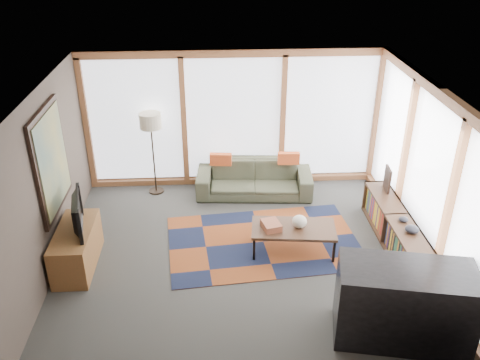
{
  "coord_description": "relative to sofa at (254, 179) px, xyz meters",
  "views": [
    {
      "loc": [
        -0.4,
        -6.4,
        4.65
      ],
      "look_at": [
        0.0,
        0.4,
        1.1
      ],
      "focal_mm": 38.0,
      "sensor_mm": 36.0,
      "label": 1
    }
  ],
  "objects": [
    {
      "name": "ground",
      "position": [
        -0.36,
        -1.95,
        -0.31
      ],
      "size": [
        5.5,
        5.5,
        0.0
      ],
      "primitive_type": "plane",
      "color": "#333230",
      "rests_on": "ground"
    },
    {
      "name": "room_envelope",
      "position": [
        0.14,
        -1.39,
        1.23
      ],
      "size": [
        5.52,
        5.02,
        2.62
      ],
      "color": "#493E35",
      "rests_on": "ground"
    },
    {
      "name": "rug",
      "position": [
        0.02,
        -1.63,
        -0.3
      ],
      "size": [
        3.17,
        2.21,
        0.01
      ],
      "primitive_type": "cube",
      "rotation": [
        0.0,
        0.0,
        0.1
      ],
      "color": "brown",
      "rests_on": "ground"
    },
    {
      "name": "sofa",
      "position": [
        0.0,
        0.0,
        0.0
      ],
      "size": [
        2.17,
        0.98,
        0.62
      ],
      "primitive_type": "imported",
      "rotation": [
        0.0,
        0.0,
        -0.07
      ],
      "color": "#393C2B",
      "rests_on": "ground"
    },
    {
      "name": "pillow_left",
      "position": [
        -0.62,
        -0.0,
        0.42
      ],
      "size": [
        0.41,
        0.16,
        0.22
      ],
      "primitive_type": "cube",
      "rotation": [
        0.0,
        0.0,
        -0.11
      ],
      "color": "#D35223",
      "rests_on": "sofa"
    },
    {
      "name": "pillow_right",
      "position": [
        0.62,
        -0.03,
        0.42
      ],
      "size": [
        0.4,
        0.14,
        0.22
      ],
      "primitive_type": "cube",
      "rotation": [
        0.0,
        0.0,
        -0.04
      ],
      "color": "#D35223",
      "rests_on": "sofa"
    },
    {
      "name": "floor_lamp",
      "position": [
        -1.84,
        0.17,
        0.48
      ],
      "size": [
        0.4,
        0.4,
        1.57
      ],
      "primitive_type": null,
      "color": "black",
      "rests_on": "ground"
    },
    {
      "name": "coffee_table",
      "position": [
        0.45,
        -1.87,
        -0.1
      ],
      "size": [
        1.34,
        0.77,
        0.42
      ],
      "primitive_type": null,
      "rotation": [
        0.0,
        0.0,
        -0.11
      ],
      "color": "#352514",
      "rests_on": "ground"
    },
    {
      "name": "book_stack",
      "position": [
        0.1,
        -1.87,
        0.17
      ],
      "size": [
        0.32,
        0.37,
        0.1
      ],
      "primitive_type": "cube",
      "rotation": [
        0.0,
        0.0,
        0.25
      ],
      "color": "brown",
      "rests_on": "coffee_table"
    },
    {
      "name": "vase",
      "position": [
        0.53,
        -1.86,
        0.21
      ],
      "size": [
        0.25,
        0.25,
        0.2
      ],
      "primitive_type": "ellipsoid",
      "rotation": [
        0.0,
        0.0,
        -0.09
      ],
      "color": "beige",
      "rests_on": "coffee_table"
    },
    {
      "name": "bookshelf",
      "position": [
        2.07,
        -1.77,
        -0.03
      ],
      "size": [
        0.4,
        2.21,
        0.55
      ],
      "primitive_type": null,
      "color": "#352514",
      "rests_on": "ground"
    },
    {
      "name": "bowl_a",
      "position": [
        2.11,
        -2.29,
        0.29
      ],
      "size": [
        0.25,
        0.25,
        0.1
      ],
      "primitive_type": "ellipsoid",
      "rotation": [
        0.0,
        0.0,
        -0.23
      ],
      "color": "black",
      "rests_on": "bookshelf"
    },
    {
      "name": "bowl_b",
      "position": [
        2.09,
        -2.0,
        0.28
      ],
      "size": [
        0.17,
        0.17,
        0.07
      ],
      "primitive_type": "ellipsoid",
      "rotation": [
        0.0,
        0.0,
        -0.21
      ],
      "color": "black",
      "rests_on": "bookshelf"
    },
    {
      "name": "shelf_picture",
      "position": [
        2.14,
        -1.01,
        0.45
      ],
      "size": [
        0.06,
        0.31,
        0.41
      ],
      "primitive_type": "cube",
      "rotation": [
        0.0,
        0.0,
        -0.08
      ],
      "color": "black",
      "rests_on": "bookshelf"
    },
    {
      "name": "tv_console",
      "position": [
        -2.8,
        -2.05,
        -0.0
      ],
      "size": [
        0.51,
        1.23,
        0.61
      ],
      "primitive_type": "cube",
      "color": "brown",
      "rests_on": "ground"
    },
    {
      "name": "television",
      "position": [
        -2.78,
        -2.01,
        0.56
      ],
      "size": [
        0.3,
        0.91,
        0.52
      ],
      "primitive_type": "imported",
      "rotation": [
        0.0,
        0.0,
        1.78
      ],
      "color": "black",
      "rests_on": "tv_console"
    },
    {
      "name": "bar_counter",
      "position": [
        1.49,
        -3.75,
        0.2
      ],
      "size": [
        1.71,
        1.05,
        1.01
      ],
      "primitive_type": "cube",
      "rotation": [
        0.0,
        0.0,
        -0.2
      ],
      "color": "black",
      "rests_on": "ground"
    }
  ]
}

